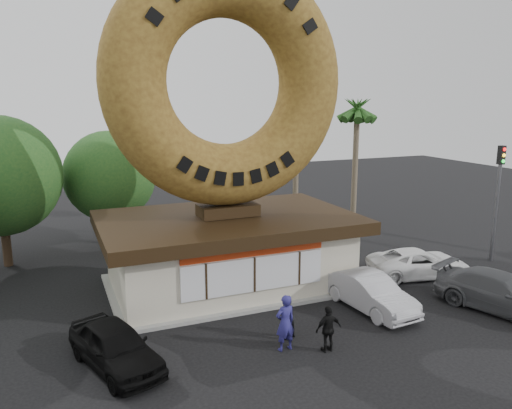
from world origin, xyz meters
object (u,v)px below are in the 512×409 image
object	(u,v)px
person_left	(285,323)
person_center	(286,317)
car_white	(419,263)
street_lamp	(144,164)
traffic_signal	(498,189)
car_silver	(370,292)
car_grey	(502,293)
donut_shop	(228,248)
giant_donut	(226,82)
person_right	(328,329)
car_black	(115,346)

from	to	relation	value
person_left	person_center	distance (m)	0.88
person_center	car_white	bearing A→B (deg)	177.49
street_lamp	person_left	bearing A→B (deg)	-84.42
street_lamp	car_white	distance (m)	16.81
traffic_signal	car_silver	distance (m)	10.48
car_silver	car_grey	bearing A→B (deg)	-30.21
donut_shop	car_white	size ratio (longest dim) A/B	2.33
car_white	traffic_signal	bearing A→B (deg)	-72.34
street_lamp	person_left	xyz separation A→B (m)	(1.60, -16.40, -3.49)
traffic_signal	car_white	xyz separation A→B (m)	(-5.18, -0.40, -3.20)
car_white	person_left	bearing A→B (deg)	126.89
person_center	giant_donut	bearing A→B (deg)	-111.38
person_left	car_silver	size ratio (longest dim) A/B	0.45
giant_donut	car_grey	world-z (taller)	giant_donut
person_left	person_right	world-z (taller)	person_left
donut_shop	car_black	size ratio (longest dim) A/B	2.64
person_right	street_lamp	bearing A→B (deg)	-81.21
street_lamp	car_grey	world-z (taller)	street_lamp
car_black	car_silver	world-z (taller)	car_silver
giant_donut	person_right	distance (m)	10.90
car_silver	car_grey	distance (m)	5.28
giant_donut	street_lamp	distance (m)	11.15
street_lamp	person_center	bearing A→B (deg)	-82.69
traffic_signal	person_right	world-z (taller)	traffic_signal
giant_donut	car_silver	world-z (taller)	giant_donut
street_lamp	traffic_signal	size ratio (longest dim) A/B	1.32
donut_shop	traffic_signal	xyz separation A→B (m)	(14.00, -1.99, 2.10)
street_lamp	car_white	xyz separation A→B (m)	(10.68, -12.41, -3.81)
street_lamp	traffic_signal	bearing A→B (deg)	-37.14
person_left	car_white	xyz separation A→B (m)	(9.08, 3.98, -0.32)
giant_donut	person_center	distance (m)	10.01
person_right	car_grey	world-z (taller)	person_right
car_black	person_left	bearing A→B (deg)	-29.60
traffic_signal	car_grey	bearing A→B (deg)	-134.47
person_center	car_silver	bearing A→B (deg)	169.38
car_black	car_white	distance (m)	14.82
donut_shop	car_grey	world-z (taller)	donut_shop
person_left	person_center	world-z (taller)	person_left
street_lamp	car_grey	distance (m)	20.54
person_right	car_white	xyz separation A→B (m)	(7.77, 4.63, -0.14)
donut_shop	person_right	size ratio (longest dim) A/B	6.89
person_right	giant_donut	bearing A→B (deg)	-82.39
person_left	person_right	size ratio (longest dim) A/B	1.22
giant_donut	car_black	distance (m)	11.43
giant_donut	car_grey	xyz separation A→B (m)	(9.19, -6.91, -8.29)
car_black	car_grey	distance (m)	14.98
giant_donut	person_center	bearing A→B (deg)	-88.47
traffic_signal	car_black	world-z (taller)	traffic_signal
street_lamp	car_grey	xyz separation A→B (m)	(11.04, -16.91, -3.71)
car_grey	person_left	bearing A→B (deg)	157.16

